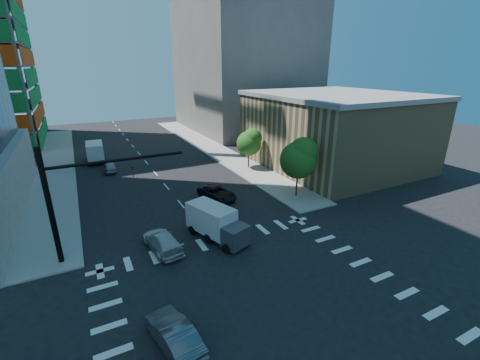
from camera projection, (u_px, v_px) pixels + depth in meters
ground at (268, 309)px, 20.00m from camera, size 160.00×160.00×0.00m
road_markings at (268, 309)px, 20.00m from camera, size 20.00×20.00×0.01m
sidewalk_ne at (211, 147)px, 58.83m from camera, size 5.00×60.00×0.15m
sidewalk_nw at (56, 166)px, 48.08m from camera, size 5.00×60.00×0.15m
commercial_building at (334, 130)px, 47.36m from camera, size 20.50×22.50×10.60m
bg_building_ne at (243, 67)px, 72.91m from camera, size 24.00×30.00×28.00m
signal_mast_nw at (71, 193)px, 23.47m from camera, size 10.20×0.40×9.00m
tree_south at (300, 157)px, 35.48m from camera, size 4.16×4.16×6.82m
tree_north at (250, 142)px, 45.89m from camera, size 3.54×3.52×5.78m
car_nb_far at (217, 193)px, 36.23m from camera, size 3.58×5.56×1.42m
car_sb_near at (162, 241)px, 26.25m from camera, size 2.74×5.38×1.50m
car_sb_mid at (110, 167)px, 45.62m from camera, size 1.88×4.15×1.38m
car_sb_cross at (174, 334)px, 17.15m from camera, size 2.42×4.83×1.52m
box_truck_near at (218, 226)px, 27.57m from camera, size 4.00×5.96×2.88m
box_truck_far at (95, 153)px, 50.31m from camera, size 2.79×6.04×3.11m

